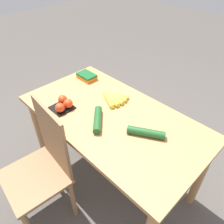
% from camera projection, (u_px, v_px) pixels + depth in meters
% --- Properties ---
extents(ground_plane, '(12.00, 12.00, 0.00)m').
position_uv_depth(ground_plane, '(112.00, 178.00, 2.04)').
color(ground_plane, '#4C4742').
extents(dining_table, '(1.37, 0.75, 0.76)m').
position_uv_depth(dining_table, '(112.00, 127.00, 1.63)').
color(dining_table, '#B27F4C').
rests_on(dining_table, ground_plane).
extents(chair, '(0.45, 0.43, 0.97)m').
position_uv_depth(chair, '(43.00, 168.00, 1.52)').
color(chair, '#8E6642').
rests_on(chair, ground_plane).
extents(banana_bunch, '(0.21, 0.21, 0.04)m').
position_uv_depth(banana_bunch, '(113.00, 98.00, 1.70)').
color(banana_bunch, brown).
rests_on(banana_bunch, dining_table).
extents(tomato_pack, '(0.15, 0.15, 0.08)m').
position_uv_depth(tomato_pack, '(63.00, 104.00, 1.60)').
color(tomato_pack, black).
rests_on(tomato_pack, dining_table).
extents(carrot_bag, '(0.17, 0.11, 0.05)m').
position_uv_depth(carrot_bag, '(87.00, 76.00, 1.94)').
color(carrot_bag, orange).
rests_on(carrot_bag, dining_table).
extents(cucumber_near, '(0.24, 0.17, 0.05)m').
position_uv_depth(cucumber_near, '(146.00, 132.00, 1.39)').
color(cucumber_near, '#1E5123').
rests_on(cucumber_near, dining_table).
extents(cucumber_far, '(0.21, 0.21, 0.05)m').
position_uv_depth(cucumber_far, '(98.00, 120.00, 1.48)').
color(cucumber_far, '#1E5123').
rests_on(cucumber_far, dining_table).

